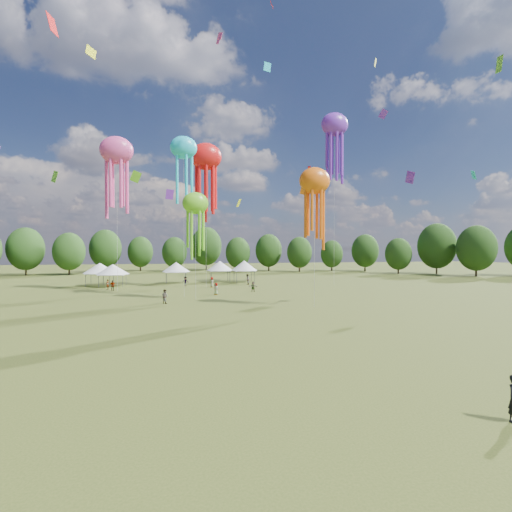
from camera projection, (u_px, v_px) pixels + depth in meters
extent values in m
plane|color=#384416|center=(256.00, 414.00, 14.35)|extent=(300.00, 300.00, 0.00)
imported|color=gray|center=(165.00, 296.00, 43.34)|extent=(1.05, 1.03, 1.70)
imported|color=gray|center=(212.00, 282.00, 61.70)|extent=(0.66, 0.92, 1.76)
imported|color=gray|center=(247.00, 279.00, 66.22)|extent=(1.06, 1.16, 1.92)
imported|color=gray|center=(185.00, 281.00, 63.56)|extent=(1.15, 0.71, 1.70)
imported|color=gray|center=(112.00, 286.00, 56.65)|extent=(1.03, 0.70, 1.62)
imported|color=gray|center=(253.00, 287.00, 55.41)|extent=(1.50, 0.73, 1.55)
imported|color=gray|center=(107.00, 284.00, 58.48)|extent=(0.57, 0.69, 1.63)
imported|color=gray|center=(216.00, 289.00, 51.71)|extent=(0.91, 0.99, 1.70)
cylinder|color=#47474C|center=(85.00, 281.00, 62.51)|extent=(0.08, 0.08, 2.14)
cylinder|color=#47474C|center=(91.00, 279.00, 66.34)|extent=(0.08, 0.08, 2.14)
cylinder|color=#47474C|center=(109.00, 280.00, 63.31)|extent=(0.08, 0.08, 2.14)
cylinder|color=#47474C|center=(113.00, 278.00, 67.14)|extent=(0.08, 0.08, 2.14)
cube|color=white|center=(100.00, 273.00, 64.80)|extent=(4.31, 4.31, 0.10)
cone|color=white|center=(100.00, 268.00, 64.78)|extent=(5.60, 5.60, 1.84)
cylinder|color=#47474C|center=(99.00, 282.00, 60.73)|extent=(0.08, 0.08, 2.06)
cylinder|color=#47474C|center=(103.00, 280.00, 64.51)|extent=(0.08, 0.08, 2.06)
cylinder|color=#47474C|center=(123.00, 281.00, 61.52)|extent=(0.08, 0.08, 2.06)
cylinder|color=#47474C|center=(126.00, 280.00, 65.30)|extent=(0.08, 0.08, 2.06)
cube|color=white|center=(113.00, 274.00, 62.99)|extent=(4.26, 4.26, 0.10)
cone|color=white|center=(113.00, 269.00, 62.98)|extent=(5.54, 5.54, 1.77)
cylinder|color=#47474C|center=(166.00, 279.00, 66.72)|extent=(0.08, 0.08, 2.13)
cylinder|color=#47474C|center=(167.00, 277.00, 70.24)|extent=(0.08, 0.08, 2.13)
cylinder|color=#47474C|center=(186.00, 278.00, 67.45)|extent=(0.08, 0.08, 2.13)
cylinder|color=#47474C|center=(186.00, 277.00, 70.97)|extent=(0.08, 0.08, 2.13)
cube|color=white|center=(176.00, 272.00, 68.82)|extent=(3.99, 3.99, 0.10)
cone|color=white|center=(176.00, 267.00, 68.80)|extent=(5.19, 5.19, 1.83)
cylinder|color=#47474C|center=(212.00, 277.00, 69.52)|extent=(0.08, 0.08, 2.21)
cylinder|color=#47474C|center=(210.00, 276.00, 72.99)|extent=(0.08, 0.08, 2.21)
cylinder|color=#47474C|center=(230.00, 277.00, 70.25)|extent=(0.08, 0.08, 2.21)
cylinder|color=#47474C|center=(228.00, 276.00, 73.72)|extent=(0.08, 0.08, 2.21)
cube|color=white|center=(220.00, 271.00, 71.60)|extent=(3.94, 3.94, 0.10)
cone|color=white|center=(220.00, 266.00, 71.58)|extent=(5.13, 5.13, 1.89)
cylinder|color=#47474C|center=(237.00, 278.00, 68.48)|extent=(0.08, 0.08, 2.27)
cylinder|color=#47474C|center=(234.00, 276.00, 71.91)|extent=(0.08, 0.08, 2.27)
cylinder|color=#47474C|center=(255.00, 277.00, 69.20)|extent=(0.08, 0.08, 2.27)
cylinder|color=#47474C|center=(251.00, 276.00, 72.63)|extent=(0.08, 0.08, 2.27)
cube|color=white|center=(244.00, 271.00, 70.53)|extent=(3.90, 3.90, 0.10)
cone|color=white|center=(244.00, 265.00, 70.51)|extent=(5.08, 5.08, 1.95)
ellipsoid|color=#1CCCEE|center=(184.00, 148.00, 48.94)|extent=(3.64, 2.55, 3.09)
cylinder|color=beige|center=(184.00, 223.00, 49.14)|extent=(0.03, 0.03, 20.37)
ellipsoid|color=red|center=(206.00, 157.00, 61.01)|extent=(5.35, 3.74, 4.55)
cylinder|color=beige|center=(206.00, 222.00, 61.23)|extent=(0.03, 0.03, 22.24)
ellipsoid|color=orange|center=(315.00, 181.00, 40.57)|extent=(3.56, 2.49, 3.03)
cylinder|color=beige|center=(314.00, 244.00, 40.71)|extent=(0.03, 0.03, 14.26)
ellipsoid|color=#E94491|center=(117.00, 150.00, 55.58)|extent=(5.03, 3.52, 4.27)
cylinder|color=beige|center=(117.00, 221.00, 55.79)|extent=(0.03, 0.03, 21.81)
ellipsoid|color=#72D723|center=(195.00, 203.00, 46.46)|extent=(3.35, 2.35, 2.85)
cylinder|color=beige|center=(196.00, 252.00, 46.58)|extent=(0.03, 0.03, 12.49)
ellipsoid|color=purple|center=(335.00, 125.00, 65.65)|extent=(5.03, 3.52, 4.28)
cylinder|color=beige|center=(334.00, 205.00, 65.94)|extent=(0.03, 0.03, 29.27)
cube|color=#E94491|center=(220.00, 36.00, 49.93)|extent=(0.78, 0.75, 1.19)
cube|color=purple|center=(170.00, 194.00, 77.18)|extent=(1.86, 1.19, 2.10)
cube|color=red|center=(309.00, 168.00, 82.17)|extent=(0.69, 0.63, 0.93)
cube|color=yellow|center=(239.00, 203.00, 57.69)|extent=(0.93, 1.33, 1.35)
cube|color=#72D723|center=(499.00, 64.00, 36.20)|extent=(0.57, 1.47, 1.81)
cube|color=purple|center=(383.00, 114.00, 51.56)|extent=(1.28, 0.64, 1.43)
cube|color=red|center=(52.00, 25.00, 40.01)|extent=(0.87, 1.63, 2.18)
cube|color=yellow|center=(91.00, 52.00, 52.02)|extent=(1.14, 1.77, 2.17)
cube|color=#72D723|center=(136.00, 177.00, 73.73)|extent=(2.47, 1.10, 2.55)
cube|color=#1CCCEE|center=(267.00, 67.00, 67.25)|extent=(1.54, 0.27, 1.89)
cube|color=purple|center=(410.00, 177.00, 65.59)|extent=(0.79, 2.30, 2.56)
cube|color=red|center=(272.00, 5.00, 55.25)|extent=(0.68, 0.75, 1.04)
cube|color=orange|center=(303.00, 191.00, 83.03)|extent=(1.19, 1.44, 1.95)
cube|color=yellow|center=(375.00, 63.00, 44.49)|extent=(0.53, 0.82, 1.02)
cube|color=#72D723|center=(55.00, 177.00, 61.57)|extent=(1.59, 1.30, 2.30)
cube|color=#1A3CED|center=(196.00, 197.00, 61.55)|extent=(0.91, 0.82, 1.35)
cube|color=#1CCCEE|center=(474.00, 175.00, 52.55)|extent=(0.80, 1.21, 1.46)
cube|color=#E94491|center=(218.00, 42.00, 60.27)|extent=(0.64, 0.57, 0.90)
cylinder|color=#38281C|center=(26.00, 269.00, 89.63)|extent=(0.44, 0.44, 3.41)
ellipsoid|color=#203F15|center=(26.00, 249.00, 89.53)|extent=(8.53, 8.53, 10.66)
cylinder|color=#38281C|center=(69.00, 269.00, 91.24)|extent=(0.44, 0.44, 3.07)
ellipsoid|color=#203F15|center=(69.00, 251.00, 91.15)|extent=(7.66, 7.66, 9.58)
cylinder|color=#38281C|center=(106.00, 266.00, 100.82)|extent=(0.44, 0.44, 3.43)
ellipsoid|color=#203F15|center=(106.00, 249.00, 100.73)|extent=(8.58, 8.58, 10.73)
cylinder|color=#38281C|center=(140.00, 266.00, 108.13)|extent=(0.44, 0.44, 2.95)
ellipsoid|color=#203F15|center=(140.00, 252.00, 108.04)|extent=(7.37, 7.37, 9.21)
cylinder|color=#38281C|center=(175.00, 266.00, 106.37)|extent=(0.44, 0.44, 2.89)
ellipsoid|color=#203F15|center=(175.00, 252.00, 106.29)|extent=(7.23, 7.23, 9.04)
cylinder|color=#38281C|center=(206.00, 264.00, 112.67)|extent=(0.44, 0.44, 3.84)
ellipsoid|color=#203F15|center=(206.00, 246.00, 112.56)|extent=(9.60, 9.60, 11.99)
cylinder|color=#38281C|center=(238.00, 267.00, 103.57)|extent=(0.44, 0.44, 2.84)
ellipsoid|color=#203F15|center=(238.00, 253.00, 103.48)|extent=(7.11, 7.11, 8.89)
cylinder|color=#38281C|center=(269.00, 266.00, 108.10)|extent=(0.44, 0.44, 3.16)
ellipsoid|color=#203F15|center=(269.00, 250.00, 108.01)|extent=(7.91, 7.91, 9.88)
cylinder|color=#38281C|center=(299.00, 267.00, 104.07)|extent=(0.44, 0.44, 2.88)
ellipsoid|color=#203F15|center=(299.00, 252.00, 103.99)|extent=(7.21, 7.21, 9.01)
cylinder|color=#38281C|center=(332.00, 266.00, 108.20)|extent=(0.44, 0.44, 2.63)
ellipsoid|color=#203F15|center=(332.00, 254.00, 108.13)|extent=(6.57, 6.57, 8.22)
cylinder|color=#38281C|center=(365.00, 266.00, 106.61)|extent=(0.44, 0.44, 3.13)
ellipsoid|color=#203F15|center=(365.00, 251.00, 106.52)|extent=(7.81, 7.81, 9.77)
cylinder|color=#38281C|center=(398.00, 269.00, 95.59)|extent=(0.44, 0.44, 2.72)
ellipsoid|color=#203F15|center=(398.00, 254.00, 95.51)|extent=(6.80, 6.80, 8.50)
cylinder|color=#38281C|center=(437.00, 267.00, 94.66)|extent=(0.44, 0.44, 3.81)
ellipsoid|color=#203F15|center=(437.00, 246.00, 94.55)|extent=(9.52, 9.52, 11.90)
cylinder|color=#38281C|center=(476.00, 269.00, 86.47)|extent=(0.44, 0.44, 3.51)
ellipsoid|color=#203F15|center=(476.00, 248.00, 86.38)|extent=(8.78, 8.78, 10.97)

